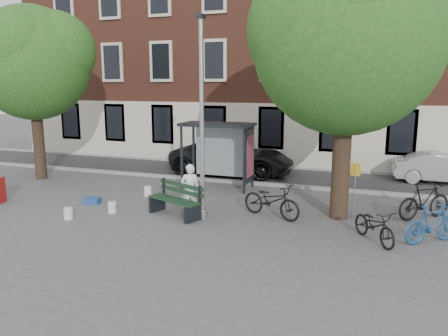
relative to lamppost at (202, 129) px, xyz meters
name	(u,v)px	position (x,y,z in m)	size (l,w,h in m)	color
ground	(203,218)	(0.00, 0.00, -2.78)	(90.00, 90.00, 0.00)	#4C4C4F
road	(260,175)	(0.00, 7.00, -2.78)	(40.00, 4.00, 0.01)	#28282B
curb_near	(248,183)	(0.00, 5.00, -2.72)	(40.00, 0.25, 0.12)	gray
curb_far	(271,166)	(0.00, 9.00, -2.72)	(40.00, 0.25, 0.12)	gray
building_row	(290,32)	(0.00, 13.00, 4.22)	(30.00, 8.00, 14.00)	brown
lamppost	(202,129)	(0.00, 0.00, 0.00)	(0.28, 0.35, 6.11)	#9EA0A3
tree_right	(348,32)	(4.01, 1.38, 2.83)	(5.76, 5.60, 8.20)	black
tree_left	(30,58)	(-8.99, 2.88, 2.43)	(5.18, 4.86, 7.40)	black
bus_shelter	(228,141)	(-0.61, 4.11, -0.87)	(2.85, 1.45, 2.62)	#1E2328
painter	(190,189)	(-0.52, 0.23, -1.96)	(0.60, 0.40, 1.66)	white
bench	(176,202)	(-0.90, -0.07, -2.31)	(2.07, 1.34, 1.02)	#1E2328
bike_a	(271,200)	(2.00, 0.80, -2.24)	(0.72, 2.08, 1.09)	black
bike_b	(431,224)	(6.49, 0.02, -2.27)	(0.48, 1.72, 1.03)	navy
bike_c	(374,225)	(5.09, -0.43, -2.32)	(0.61, 1.76, 0.93)	black
bike_d	(424,201)	(6.50, 2.22, -2.20)	(0.55, 1.93, 1.16)	black
car_dark	(232,157)	(-1.33, 6.83, -2.00)	(2.62, 5.67, 1.58)	black
car_silver	(441,168)	(7.62, 8.02, -2.15)	(1.35, 3.87, 1.27)	#A1A3A8
blue_crate	(92,201)	(-4.33, 0.27, -2.68)	(0.55, 0.40, 0.20)	navy
bucket_a	(68,213)	(-3.90, -1.50, -2.60)	(0.28, 0.28, 0.36)	silver
bucket_b	(112,207)	(-3.00, -0.47, -2.60)	(0.28, 0.28, 0.36)	silver
bucket_c	(148,191)	(-3.00, 1.87, -2.60)	(0.28, 0.28, 0.36)	silver
notice_sign	(355,179)	(4.43, 1.68, -1.57)	(0.30, 0.08, 1.73)	#9EA0A3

